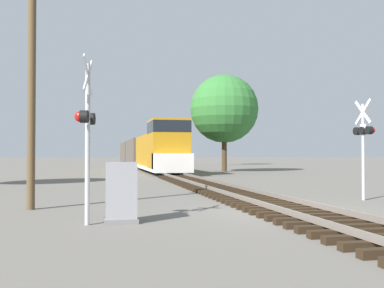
{
  "coord_description": "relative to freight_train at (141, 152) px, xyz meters",
  "views": [
    {
      "loc": [
        -5.49,
        -12.34,
        1.73
      ],
      "look_at": [
        -0.94,
        9.35,
        2.2
      ],
      "focal_mm": 42.0,
      "sensor_mm": 36.0,
      "label": 1
    }
  ],
  "objects": [
    {
      "name": "tree_mid_background",
      "position": [
        6.37,
        -16.79,
        4.11
      ],
      "size": [
        6.54,
        6.54,
        9.31
      ],
      "color": "#473521",
      "rests_on": "ground"
    },
    {
      "name": "relay_cabinet",
      "position": [
        -4.92,
        -46.88,
        -1.17
      ],
      "size": [
        0.84,
        0.6,
        1.52
      ],
      "color": "slate",
      "rests_on": "ground"
    },
    {
      "name": "ground_plane",
      "position": [
        0.0,
        -45.86,
        -1.92
      ],
      "size": [
        400.0,
        400.0,
        0.0
      ],
      "primitive_type": "plane",
      "color": "#666059"
    },
    {
      "name": "crossing_signal_far",
      "position": [
        4.2,
        -43.19,
        0.45
      ],
      "size": [
        0.38,
        1.01,
        3.74
      ],
      "rotation": [
        0.0,
        0.0,
        1.64
      ],
      "color": "#B7B7BC",
      "rests_on": "ground"
    },
    {
      "name": "utility_pole",
      "position": [
        -7.52,
        -43.6,
        1.93
      ],
      "size": [
        1.8,
        0.25,
        7.38
      ],
      "color": "brown",
      "rests_on": "ground"
    },
    {
      "name": "freight_train",
      "position": [
        0.0,
        0.0,
        0.0
      ],
      "size": [
        2.96,
        53.5,
        4.42
      ],
      "color": "#B77A14",
      "rests_on": "ground"
    },
    {
      "name": "tree_deep_background",
      "position": [
        13.12,
        7.34,
        5.02
      ],
      "size": [
        4.55,
        4.55,
        9.25
      ],
      "color": "brown",
      "rests_on": "ground"
    },
    {
      "name": "crossing_signal_near",
      "position": [
        -5.76,
        -47.02,
        0.48
      ],
      "size": [
        0.49,
        1.01,
        4.08
      ],
      "rotation": [
        0.0,
        0.0,
        -1.77
      ],
      "color": "#B7B7BC",
      "rests_on": "ground"
    },
    {
      "name": "rail_track_bed",
      "position": [
        0.0,
        -45.86,
        -1.78
      ],
      "size": [
        2.6,
        160.0,
        0.31
      ],
      "color": "black",
      "rests_on": "ground"
    }
  ]
}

